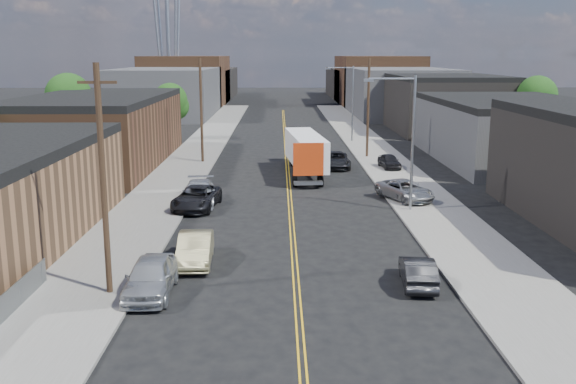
{
  "coord_description": "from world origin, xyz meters",
  "views": [
    {
      "loc": [
        -0.77,
        -16.61,
        10.31
      ],
      "look_at": [
        -0.26,
        19.74,
        2.5
      ],
      "focal_mm": 40.0,
      "sensor_mm": 36.0,
      "label": 1
    }
  ],
  "objects_px": {
    "semi_truck": "(305,150)",
    "car_left_d": "(199,193)",
    "car_right_oncoming": "(418,272)",
    "car_right_lot_a": "(405,190)",
    "car_left_a": "(150,277)",
    "car_ahead_truck": "(336,160)",
    "car_right_lot_c": "(389,161)",
    "car_left_b": "(195,249)",
    "car_left_c": "(197,198)"
  },
  "relations": [
    {
      "from": "semi_truck",
      "to": "car_left_d",
      "type": "height_order",
      "value": "semi_truck"
    },
    {
      "from": "car_right_oncoming",
      "to": "car_right_lot_a",
      "type": "height_order",
      "value": "car_right_lot_a"
    },
    {
      "from": "semi_truck",
      "to": "car_left_a",
      "type": "xyz_separation_m",
      "value": [
        -7.9,
        -29.27,
        -1.25
      ]
    },
    {
      "from": "car_left_a",
      "to": "car_ahead_truck",
      "type": "relative_size",
      "value": 0.91
    },
    {
      "from": "car_right_oncoming",
      "to": "car_right_lot_c",
      "type": "distance_m",
      "value": 30.3
    },
    {
      "from": "car_left_b",
      "to": "car_right_lot_a",
      "type": "bearing_deg",
      "value": 43.49
    },
    {
      "from": "car_left_b",
      "to": "car_left_d",
      "type": "relative_size",
      "value": 0.84
    },
    {
      "from": "car_left_a",
      "to": "car_left_d",
      "type": "height_order",
      "value": "car_left_a"
    },
    {
      "from": "car_right_lot_a",
      "to": "car_right_lot_c",
      "type": "bearing_deg",
      "value": 60.98
    },
    {
      "from": "car_left_d",
      "to": "car_right_lot_c",
      "type": "height_order",
      "value": "car_left_d"
    },
    {
      "from": "car_left_b",
      "to": "car_right_oncoming",
      "type": "xyz_separation_m",
      "value": [
        10.52,
        -3.26,
        -0.11
      ]
    },
    {
      "from": "car_left_c",
      "to": "car_left_d",
      "type": "bearing_deg",
      "value": 96.94
    },
    {
      "from": "semi_truck",
      "to": "car_left_d",
      "type": "relative_size",
      "value": 2.54
    },
    {
      "from": "semi_truck",
      "to": "car_right_lot_c",
      "type": "relative_size",
      "value": 3.78
    },
    {
      "from": "car_right_lot_a",
      "to": "car_left_d",
      "type": "bearing_deg",
      "value": 158.22
    },
    {
      "from": "car_left_c",
      "to": "car_ahead_truck",
      "type": "xyz_separation_m",
      "value": [
        10.9,
        16.02,
        -0.03
      ]
    },
    {
      "from": "car_right_oncoming",
      "to": "car_right_lot_c",
      "type": "bearing_deg",
      "value": -92.11
    },
    {
      "from": "car_left_a",
      "to": "car_right_oncoming",
      "type": "distance_m",
      "value": 11.96
    },
    {
      "from": "car_left_a",
      "to": "car_left_c",
      "type": "relative_size",
      "value": 0.88
    },
    {
      "from": "car_left_a",
      "to": "car_right_oncoming",
      "type": "bearing_deg",
      "value": 4.3
    },
    {
      "from": "car_right_lot_c",
      "to": "car_ahead_truck",
      "type": "height_order",
      "value": "car_ahead_truck"
    },
    {
      "from": "semi_truck",
      "to": "car_left_b",
      "type": "xyz_separation_m",
      "value": [
        -6.5,
        -25.01,
        -1.3
      ]
    },
    {
      "from": "semi_truck",
      "to": "car_left_d",
      "type": "distance_m",
      "value": 14.32
    },
    {
      "from": "semi_truck",
      "to": "car_right_oncoming",
      "type": "distance_m",
      "value": 28.59
    },
    {
      "from": "car_left_b",
      "to": "car_ahead_truck",
      "type": "relative_size",
      "value": 0.88
    },
    {
      "from": "car_left_a",
      "to": "car_left_b",
      "type": "distance_m",
      "value": 4.48
    },
    {
      "from": "car_left_a",
      "to": "car_right_lot_c",
      "type": "bearing_deg",
      "value": 62.71
    },
    {
      "from": "car_right_oncoming",
      "to": "car_right_lot_a",
      "type": "relative_size",
      "value": 0.8
    },
    {
      "from": "car_left_a",
      "to": "car_ahead_truck",
      "type": "distance_m",
      "value": 33.81
    },
    {
      "from": "semi_truck",
      "to": "car_left_b",
      "type": "distance_m",
      "value": 25.87
    },
    {
      "from": "car_right_lot_c",
      "to": "car_ahead_truck",
      "type": "relative_size",
      "value": 0.7
    },
    {
      "from": "car_left_c",
      "to": "car_left_d",
      "type": "height_order",
      "value": "car_left_d"
    },
    {
      "from": "semi_truck",
      "to": "car_right_lot_c",
      "type": "height_order",
      "value": "semi_truck"
    },
    {
      "from": "car_ahead_truck",
      "to": "car_left_b",
      "type": "bearing_deg",
      "value": -108.05
    },
    {
      "from": "semi_truck",
      "to": "car_right_lot_a",
      "type": "bearing_deg",
      "value": -64.88
    },
    {
      "from": "semi_truck",
      "to": "car_left_c",
      "type": "relative_size",
      "value": 2.55
    },
    {
      "from": "car_ahead_truck",
      "to": "car_right_lot_a",
      "type": "bearing_deg",
      "value": -74.35
    },
    {
      "from": "car_left_b",
      "to": "car_right_lot_a",
      "type": "distance_m",
      "value": 19.06
    },
    {
      "from": "car_left_d",
      "to": "car_ahead_truck",
      "type": "bearing_deg",
      "value": 49.68
    },
    {
      "from": "car_left_b",
      "to": "car_left_c",
      "type": "relative_size",
      "value": 0.85
    },
    {
      "from": "car_right_lot_a",
      "to": "car_right_lot_c",
      "type": "xyz_separation_m",
      "value": [
        1.1,
        13.05,
        -0.06
      ]
    },
    {
      "from": "car_left_b",
      "to": "car_left_c",
      "type": "xyz_separation_m",
      "value": [
        -1.4,
        11.73,
        -0.0
      ]
    },
    {
      "from": "car_left_b",
      "to": "semi_truck",
      "type": "bearing_deg",
      "value": 72.76
    },
    {
      "from": "car_right_oncoming",
      "to": "car_right_lot_c",
      "type": "relative_size",
      "value": 1.08
    },
    {
      "from": "car_left_c",
      "to": "car_left_d",
      "type": "xyz_separation_m",
      "value": [
        0.0,
        1.4,
        0.04
      ]
    },
    {
      "from": "car_right_lot_a",
      "to": "car_right_lot_c",
      "type": "height_order",
      "value": "car_right_lot_a"
    },
    {
      "from": "car_right_lot_a",
      "to": "car_ahead_truck",
      "type": "xyz_separation_m",
      "value": [
        -3.7,
        14.0,
        -0.11
      ]
    },
    {
      "from": "semi_truck",
      "to": "car_left_a",
      "type": "relative_size",
      "value": 2.91
    },
    {
      "from": "car_left_a",
      "to": "car_right_lot_a",
      "type": "height_order",
      "value": "car_left_a"
    },
    {
      "from": "car_left_a",
      "to": "car_left_c",
      "type": "bearing_deg",
      "value": 89.53
    }
  ]
}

